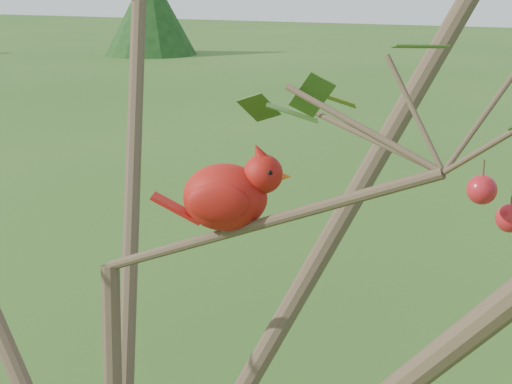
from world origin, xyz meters
TOP-DOWN VIEW (x-y plane):
  - crabapple_tree at (0.03, -0.02)m, footprint 2.35×2.05m
  - cardinal at (0.21, 0.08)m, footprint 0.22×0.15m

SIDE VIEW (x-z plane):
  - cardinal at x=0.21m, z-range 2.04..2.20m
  - crabapple_tree at x=0.03m, z-range 0.65..3.60m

